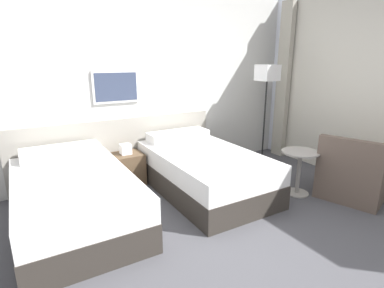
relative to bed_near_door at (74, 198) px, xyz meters
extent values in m
plane|color=#47474C|center=(1.20, -1.30, -0.28)|extent=(16.00, 16.00, 0.00)
cube|color=silver|center=(1.20, 1.02, 1.07)|extent=(10.00, 0.06, 2.70)
cube|color=gray|center=(0.82, 0.97, 0.17)|extent=(2.93, 0.04, 0.89)
cube|color=white|center=(0.82, 0.97, 1.06)|extent=(0.64, 0.03, 0.44)
cube|color=#333D56|center=(0.82, 0.95, 1.06)|extent=(0.58, 0.01, 0.38)
cube|color=#A8A393|center=(3.69, 0.64, 1.04)|extent=(0.10, 0.24, 2.64)
cube|color=#332D28|center=(0.00, -0.02, -0.13)|extent=(1.14, 1.92, 0.29)
cube|color=white|center=(0.00, -0.02, 0.14)|extent=(1.13, 1.90, 0.25)
cube|color=white|center=(0.00, 0.71, 0.33)|extent=(0.91, 0.34, 0.13)
cube|color=#332D28|center=(1.63, -0.02, -0.13)|extent=(1.14, 1.92, 0.29)
cube|color=white|center=(1.63, -0.02, 0.14)|extent=(1.13, 1.90, 0.25)
cube|color=white|center=(1.63, 0.71, 0.33)|extent=(0.91, 0.34, 0.13)
cube|color=brown|center=(0.82, 0.72, -0.06)|extent=(0.44, 0.38, 0.44)
cube|color=white|center=(0.82, 0.72, 0.23)|extent=(0.14, 0.14, 0.14)
cylinder|color=black|center=(3.07, 0.40, -0.27)|extent=(0.24, 0.24, 0.02)
cylinder|color=black|center=(3.07, 0.40, 0.42)|extent=(0.02, 0.02, 1.36)
cube|color=white|center=(3.07, 0.40, 1.22)|extent=(0.29, 0.29, 0.25)
cylinder|color=gray|center=(2.63, -0.72, -0.27)|extent=(0.31, 0.31, 0.01)
cylinder|color=gray|center=(2.63, -0.72, 0.01)|extent=(0.05, 0.05, 0.55)
cylinder|color=gray|center=(2.63, -0.72, 0.29)|extent=(0.47, 0.47, 0.02)
cube|color=brown|center=(3.23, -1.11, -0.07)|extent=(1.02, 0.94, 0.42)
cube|color=brown|center=(2.88, -1.22, 0.34)|extent=(0.31, 0.72, 0.39)
cube|color=brown|center=(3.14, -0.81, 0.23)|extent=(0.70, 0.30, 0.18)
camera|label=1|loc=(-0.40, -3.15, 1.42)|focal=28.00mm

